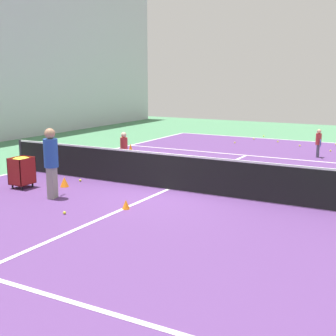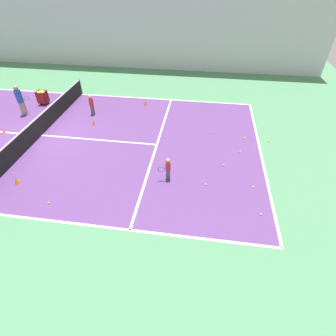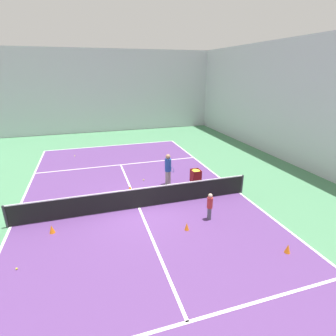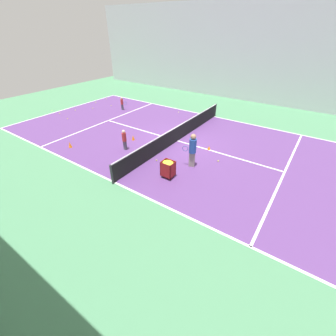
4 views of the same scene
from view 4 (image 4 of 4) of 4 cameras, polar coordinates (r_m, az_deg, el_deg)
name	(u,v)px [view 4 (image 4 of 4)]	position (r m, az deg, el deg)	size (l,w,h in m)	color
ground_plane	(178,141)	(14.07, 2.47, 6.91)	(38.26, 38.26, 0.00)	#477F56
court_playing_area	(178,141)	(14.07, 2.47, 6.92)	(10.69, 22.59, 0.00)	#563370
line_baseline_near	(68,109)	(21.85, -24.16, 13.61)	(10.69, 0.10, 0.00)	white
line_sideline_left	(214,117)	(18.49, 11.65, 12.67)	(0.10, 22.59, 0.00)	white
line_sideline_right	(115,182)	(10.55, -13.39, -3.59)	(0.10, 22.59, 0.00)	white
line_service_near	(108,120)	(17.89, -14.91, 11.58)	(10.69, 0.10, 0.00)	white
line_service_far	(285,172)	(12.37, 27.50, -0.91)	(10.69, 0.10, 0.00)	white
line_centre_service	(178,141)	(14.07, 2.47, 6.93)	(0.10, 12.43, 0.00)	white
hall_enclosure_left	(248,53)	(23.13, 19.64, 25.74)	(0.15, 34.56, 8.02)	silver
tennis_net	(178,133)	(13.86, 2.52, 8.83)	(10.99, 0.10, 0.99)	#2D2D33
player_near_baseline	(122,103)	(19.93, -11.57, 15.93)	(0.30, 0.53, 1.06)	#4C4C56
coach_at_net	(193,148)	(11.01, 6.24, 4.98)	(0.44, 0.69, 1.77)	gray
child_midcourt	(124,139)	(12.96, -11.05, 7.35)	(0.27, 0.27, 1.21)	#4C4C56
ball_cart	(168,166)	(10.30, 0.00, 0.45)	(0.49, 0.57, 0.86)	maroon
training_cone_0	(70,145)	(14.39, -23.65, 5.45)	(0.20, 0.20, 0.34)	orange
training_cone_1	(193,118)	(17.38, 6.39, 12.44)	(0.22, 0.22, 0.33)	orange
training_cone_2	(168,162)	(11.50, 0.00, 1.48)	(0.25, 0.25, 0.27)	orange
training_cone_3	(133,137)	(14.27, -8.85, 7.67)	(0.18, 0.18, 0.33)	orange
training_cone_4	(209,148)	(13.19, 10.37, 5.09)	(0.18, 0.18, 0.22)	orange
tennis_ball_0	(179,112)	(19.04, 2.72, 13.97)	(0.07, 0.07, 0.07)	yellow
tennis_ball_1	(218,161)	(12.11, 12.62, 1.77)	(0.07, 0.07, 0.07)	yellow
tennis_ball_2	(111,106)	(21.35, -14.24, 15.10)	(0.07, 0.07, 0.07)	yellow
tennis_ball_3	(59,113)	(20.72, -25.86, 12.37)	(0.07, 0.07, 0.07)	yellow
tennis_ball_4	(68,119)	(19.22, -24.15, 11.38)	(0.07, 0.07, 0.07)	yellow
tennis_ball_5	(52,110)	(21.79, -27.37, 12.87)	(0.07, 0.07, 0.07)	yellow
tennis_ball_6	(157,160)	(11.90, -2.93, 1.99)	(0.07, 0.07, 0.07)	yellow
tennis_ball_7	(75,110)	(21.05, -22.49, 13.43)	(0.07, 0.07, 0.07)	yellow
tennis_ball_8	(107,99)	(23.68, -15.33, 16.62)	(0.07, 0.07, 0.07)	yellow
tennis_ball_9	(96,102)	(22.72, -17.90, 15.57)	(0.07, 0.07, 0.07)	yellow
tennis_ball_11	(93,108)	(21.07, -18.56, 14.21)	(0.07, 0.07, 0.07)	yellow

